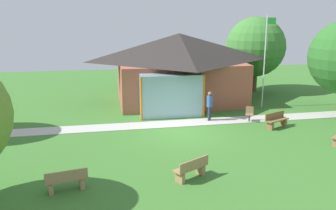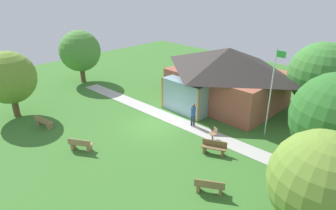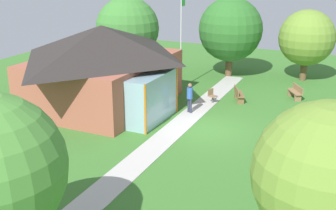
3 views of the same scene
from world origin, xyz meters
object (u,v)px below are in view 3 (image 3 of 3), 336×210
(bench_front_left, at_px, (310,199))
(bench_front_center, at_px, (319,148))
(patio_chair_lawn_spare, at_px, (212,96))
(tree_east_hedge, at_px, (230,30))
(bench_lawn_far_right, at_px, (295,92))
(tree_lawn_corner, at_px, (327,175))
(pavilion, at_px, (104,65))
(bench_mid_right, at_px, (239,95))
(tree_behind_pavilion_right, at_px, (128,29))
(visitor_on_path, at_px, (190,96))
(tree_far_east, at_px, (307,38))
(flagpole, at_px, (181,40))

(bench_front_left, xyz_separation_m, bench_front_center, (4.65, 0.24, 0.00))
(patio_chair_lawn_spare, distance_m, tree_east_hedge, 7.31)
(bench_lawn_far_right, bearing_deg, tree_lawn_corner, 159.75)
(tree_east_hedge, bearing_deg, patio_chair_lawn_spare, -170.90)
(pavilion, xyz_separation_m, bench_mid_right, (4.10, -6.96, -2.07))
(pavilion, height_order, tree_east_hedge, tree_east_hedge)
(bench_lawn_far_right, xyz_separation_m, patio_chair_lawn_spare, (-3.02, 4.42, 0.01))
(tree_east_hedge, bearing_deg, bench_front_center, -145.83)
(tree_lawn_corner, height_order, tree_east_hedge, tree_east_hedge)
(bench_front_center, relative_size, tree_behind_pavilion_right, 0.26)
(visitor_on_path, xyz_separation_m, tree_east_hedge, (8.81, 0.51, 2.43))
(pavilion, relative_size, tree_east_hedge, 1.62)
(bench_front_left, distance_m, tree_far_east, 17.86)
(bench_lawn_far_right, xyz_separation_m, tree_behind_pavilion_right, (0.41, 12.25, 3.10))
(pavilion, xyz_separation_m, tree_east_hedge, (9.64, -4.56, 0.99))
(bench_front_center, bearing_deg, tree_far_east, -19.41)
(flagpole, relative_size, bench_mid_right, 3.87)
(bench_lawn_far_right, xyz_separation_m, tree_east_hedge, (3.54, 5.48, 3.05))
(flagpole, xyz_separation_m, patio_chair_lawn_spare, (-2.11, -3.00, -2.87))
(flagpole, height_order, tree_lawn_corner, flagpole)
(bench_front_left, height_order, tree_lawn_corner, tree_lawn_corner)
(bench_front_center, height_order, tree_east_hedge, tree_east_hedge)
(visitor_on_path, bearing_deg, bench_front_center, -170.58)
(tree_east_hedge, distance_m, tree_far_east, 5.36)
(tree_far_east, bearing_deg, bench_front_center, -168.20)
(patio_chair_lawn_spare, relative_size, tree_far_east, 0.17)
(pavilion, relative_size, bench_lawn_far_right, 6.19)
(flagpole, bearing_deg, visitor_on_path, -150.55)
(bench_mid_right, height_order, patio_chair_lawn_spare, patio_chair_lawn_spare)
(bench_mid_right, distance_m, tree_behind_pavilion_right, 9.98)
(tree_far_east, bearing_deg, tree_east_hedge, 102.35)
(pavilion, xyz_separation_m, tree_lawn_corner, (-10.00, -13.31, 0.61))
(tree_lawn_corner, relative_size, tree_east_hedge, 0.87)
(bench_lawn_far_right, xyz_separation_m, visitor_on_path, (-5.27, 4.97, 0.62))
(visitor_on_path, distance_m, tree_far_east, 11.20)
(bench_lawn_far_right, height_order, patio_chair_lawn_spare, patio_chair_lawn_spare)
(bench_front_center, height_order, visitor_on_path, visitor_on_path)
(flagpole, height_order, tree_behind_pavilion_right, flagpole)
(bench_front_center, xyz_separation_m, tree_behind_pavilion_right, (8.49, 14.66, 3.10))
(pavilion, bearing_deg, tree_lawn_corner, -126.93)
(bench_front_left, height_order, patio_chair_lawn_spare, patio_chair_lawn_spare)
(bench_front_center, bearing_deg, bench_front_left, 151.70)
(patio_chair_lawn_spare, height_order, tree_far_east, tree_far_east)
(bench_mid_right, bearing_deg, pavilion, -84.68)
(pavilion, height_order, tree_behind_pavilion_right, tree_behind_pavilion_right)
(patio_chair_lawn_spare, height_order, tree_lawn_corner, tree_lawn_corner)
(bench_lawn_far_right, bearing_deg, tree_behind_pavilion_right, 56.32)
(pavilion, height_order, bench_front_center, pavilion)
(flagpole, xyz_separation_m, tree_east_hedge, (4.45, -1.95, 0.17))
(pavilion, distance_m, tree_far_east, 14.57)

